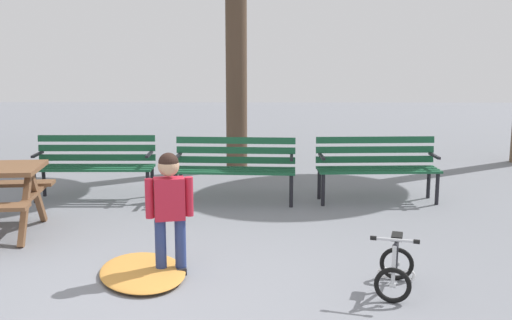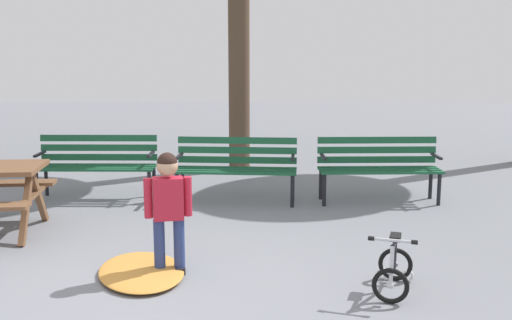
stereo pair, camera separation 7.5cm
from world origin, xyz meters
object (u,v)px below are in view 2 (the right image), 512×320
Objects in this scene: park_bench_right at (378,164)px; park_bench_left at (236,164)px; park_bench_far_left at (97,161)px; child_standing at (168,203)px; kids_bicycle at (393,269)px.

park_bench_left is at bearing -177.86° from park_bench_right.
park_bench_far_left is 0.99× the size of park_bench_left.
park_bench_far_left is 3.80m from park_bench_right.
child_standing is at bearing -99.89° from park_bench_left.
park_bench_far_left is 2.59× the size of kids_bicycle.
kids_bicycle is at bearing -63.81° from park_bench_left.
kids_bicycle is (1.96, -0.37, -0.46)m from child_standing.
child_standing is (-2.35, -2.73, 0.15)m from park_bench_right.
park_bench_left is 1.89m from park_bench_right.
child_standing reaches higher than park_bench_far_left.
kids_bicycle is at bearing -10.84° from child_standing.
child_standing is (-0.46, -2.66, 0.15)m from park_bench_left.
kids_bicycle is at bearing -43.27° from park_bench_far_left.
park_bench_far_left is 3.18m from child_standing.
child_standing reaches higher than kids_bicycle.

